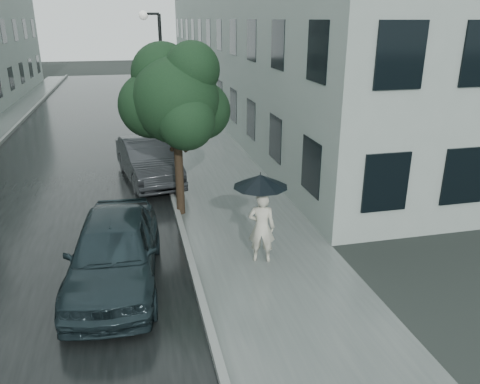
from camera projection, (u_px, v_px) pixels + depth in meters
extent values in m
plane|color=black|center=(273.00, 287.00, 9.96)|extent=(120.00, 120.00, 0.00)
cube|color=slate|center=(200.00, 146.00, 20.96)|extent=(3.50, 60.00, 0.01)
cube|color=slate|center=(159.00, 147.00, 20.55)|extent=(0.15, 60.00, 0.15)
cube|color=black|center=(76.00, 153.00, 19.82)|extent=(6.85, 60.00, 0.00)
cube|color=#8F9C96|center=(268.00, 34.00, 27.36)|extent=(7.00, 36.00, 9.00)
cube|color=black|center=(209.00, 35.00, 26.62)|extent=(0.08, 32.40, 7.20)
cube|color=black|center=(16.00, 39.00, 33.74)|extent=(0.08, 16.20, 6.40)
imported|color=beige|center=(262.00, 227.00, 10.77)|extent=(0.72, 0.58, 1.70)
cylinder|color=black|center=(260.00, 204.00, 10.54)|extent=(0.02, 0.02, 0.85)
cone|color=black|center=(260.00, 181.00, 10.34)|extent=(1.54, 1.54, 0.28)
cylinder|color=black|center=(261.00, 174.00, 10.29)|extent=(0.02, 0.02, 0.08)
cylinder|color=black|center=(260.00, 223.00, 10.70)|extent=(0.03, 0.03, 0.06)
cylinder|color=#332619|center=(179.00, 174.00, 13.33)|extent=(0.24, 0.24, 2.40)
sphere|color=#18361B|center=(176.00, 100.00, 12.59)|extent=(2.36, 2.36, 2.36)
sphere|color=#18361B|center=(202.00, 111.00, 13.13)|extent=(1.63, 1.63, 1.63)
sphere|color=#18361B|center=(151.00, 105.00, 12.85)|extent=(1.82, 1.82, 1.82)
sphere|color=#18361B|center=(186.00, 121.00, 12.21)|extent=(1.54, 1.54, 1.54)
sphere|color=#18361B|center=(163.00, 74.00, 12.81)|extent=(1.73, 1.73, 1.73)
sphere|color=#18361B|center=(192.00, 69.00, 12.24)|extent=(1.47, 1.47, 1.47)
cylinder|color=black|center=(163.00, 95.00, 17.03)|extent=(0.12, 0.12, 5.53)
cylinder|color=black|center=(167.00, 165.00, 17.96)|extent=(0.28, 0.28, 0.20)
cylinder|color=black|center=(152.00, 14.00, 16.09)|extent=(0.50, 0.24, 0.08)
sphere|color=silver|center=(143.00, 15.00, 16.14)|extent=(0.32, 0.32, 0.32)
imported|color=#1A272C|center=(114.00, 251.00, 9.86)|extent=(2.19, 4.65, 1.54)
imported|color=#272A2D|center=(148.00, 160.00, 16.30)|extent=(2.28, 4.66, 1.47)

